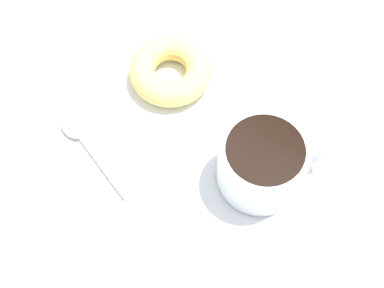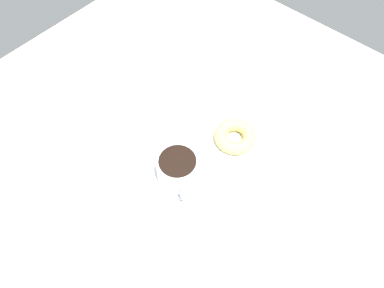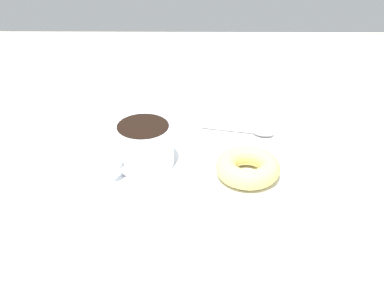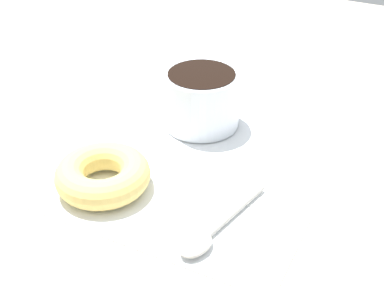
{
  "view_description": "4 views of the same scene",
  "coord_description": "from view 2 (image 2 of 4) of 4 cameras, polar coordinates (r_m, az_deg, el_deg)",
  "views": [
    {
      "loc": [
        -21.11,
        -15.1,
        53.18
      ],
      "look_at": [
        -1.32,
        2.01,
        2.3
      ],
      "focal_mm": 50.0,
      "sensor_mm": 36.0,
      "label": 1
    },
    {
      "loc": [
        29.0,
        -32.58,
        72.76
      ],
      "look_at": [
        -1.32,
        2.01,
        2.3
      ],
      "focal_mm": 35.0,
      "sensor_mm": 36.0,
      "label": 2
    },
    {
      "loc": [
        70.72,
        2.54,
        45.97
      ],
      "look_at": [
        -1.32,
        2.01,
        2.3
      ],
      "focal_mm": 50.0,
      "sensor_mm": 36.0,
      "label": 3
    },
    {
      "loc": [
        -22.82,
        44.81,
        33.91
      ],
      "look_at": [
        -1.32,
        2.01,
        2.3
      ],
      "focal_mm": 50.0,
      "sensor_mm": 36.0,
      "label": 4
    }
  ],
  "objects": [
    {
      "name": "ground_plane",
      "position": [
        0.86,
        -0.23,
        -2.54
      ],
      "size": [
        120.0,
        120.0,
        2.0
      ],
      "primitive_type": "cube",
      "color": "beige"
    },
    {
      "name": "napkin",
      "position": [
        0.86,
        0.0,
        -0.78
      ],
      "size": [
        28.9,
        28.9,
        0.3
      ],
      "primitive_type": "cube",
      "rotation": [
        0.0,
        0.0,
        0.0
      ],
      "color": "white",
      "rests_on": "ground_plane"
    },
    {
      "name": "coffee_cup",
      "position": [
        0.79,
        -2.15,
        -3.84
      ],
      "size": [
        10.46,
        9.3,
        6.65
      ],
      "color": "silver",
      "rests_on": "napkin"
    },
    {
      "name": "donut",
      "position": [
        0.86,
        6.58,
        1.18
      ],
      "size": [
        9.64,
        9.64,
        3.03
      ],
      "primitive_type": "torus",
      "color": "#E5C66B",
      "rests_on": "napkin"
    },
    {
      "name": "spoon",
      "position": [
        0.93,
        1.1,
        5.88
      ],
      "size": [
        4.13,
        12.61,
        0.9
      ],
      "color": "#B7B2A8",
      "rests_on": "napkin"
    }
  ]
}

